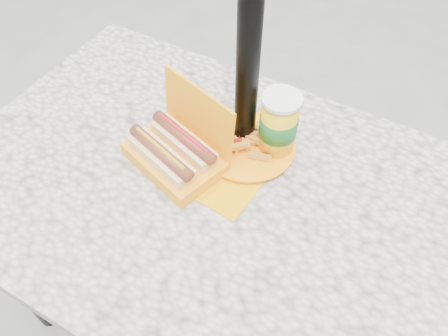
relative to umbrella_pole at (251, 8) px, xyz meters
The scene contains 6 objects.
ground 1.11m from the umbrella_pole, 90.00° to the right, with size 60.00×60.00×0.00m, color slate.
picnic_table 0.49m from the umbrella_pole, 90.00° to the right, with size 1.20×0.80×0.75m.
umbrella_pole is the anchor object (origin of this frame).
hotdog_box 0.36m from the umbrella_pole, 125.83° to the right, with size 0.26×0.22×0.18m.
fries_plate 0.34m from the umbrella_pole, 57.54° to the right, with size 0.23×0.31×0.05m.
soda_cup 0.28m from the umbrella_pole, ahead, with size 0.09×0.09×0.17m.
Camera 1 is at (0.31, -0.50, 1.53)m, focal length 35.00 mm.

